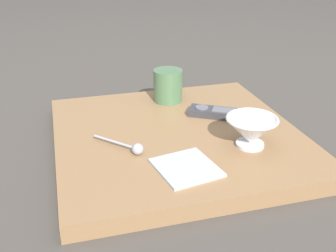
# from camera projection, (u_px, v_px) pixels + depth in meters

# --- Properties ---
(ground_plane) EXTENTS (6.00, 6.00, 0.00)m
(ground_plane) POSITION_uv_depth(u_px,v_px,m) (177.00, 145.00, 1.07)
(ground_plane) COLOR #47423D
(table) EXTENTS (0.61, 0.62, 0.04)m
(table) POSITION_uv_depth(u_px,v_px,m) (177.00, 138.00, 1.06)
(table) COLOR #936D47
(table) RESTS_ON ground
(cereal_bowl) EXTENTS (0.12, 0.12, 0.07)m
(cereal_bowl) POSITION_uv_depth(u_px,v_px,m) (251.00, 130.00, 0.96)
(cereal_bowl) COLOR silver
(cereal_bowl) RESTS_ON table
(coffee_mug) EXTENTS (0.09, 0.09, 0.10)m
(coffee_mug) POSITION_uv_depth(u_px,v_px,m) (168.00, 86.00, 1.22)
(coffee_mug) COLOR #4C724C
(coffee_mug) RESTS_ON table
(teaspoon) EXTENTS (0.10, 0.11, 0.03)m
(teaspoon) POSITION_uv_depth(u_px,v_px,m) (133.00, 148.00, 0.94)
(teaspoon) COLOR #A3A5B2
(teaspoon) RESTS_ON table
(tv_remote_near) EXTENTS (0.16, 0.12, 0.02)m
(tv_remote_near) POSITION_uv_depth(u_px,v_px,m) (216.00, 113.00, 1.13)
(tv_remote_near) COLOR #38383D
(tv_remote_near) RESTS_ON table
(folded_napkin) EXTENTS (0.15, 0.15, 0.01)m
(folded_napkin) POSITION_uv_depth(u_px,v_px,m) (186.00, 168.00, 0.89)
(folded_napkin) COLOR #B2BCC6
(folded_napkin) RESTS_ON table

